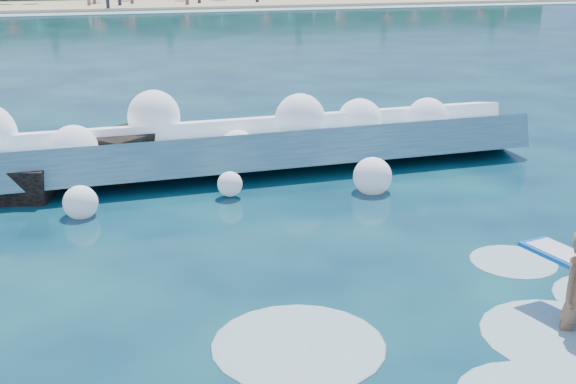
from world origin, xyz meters
The scene contains 7 objects.
ground centered at (0.00, 0.00, 0.00)m, with size 200.00×200.00×0.00m, color #071E3B.
beach centered at (0.00, 78.00, 0.20)m, with size 140.00×20.00×0.40m, color tan.
wet_band centered at (0.00, 67.00, 0.04)m, with size 140.00×5.00×0.08m, color silver.
breaking_wave centered at (0.67, 7.93, 0.57)m, with size 18.90×2.90×1.63m.
rock_cluster centered at (-4.04, 7.87, 0.42)m, with size 8.23×3.25×1.32m.
wave_spray centered at (0.21, 7.82, 1.09)m, with size 15.34×4.91×2.23m.
surf_foam centered at (3.57, -2.14, 0.00)m, with size 9.39×5.82×0.13m.
Camera 1 is at (-2.55, -10.45, 5.48)m, focal length 45.00 mm.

